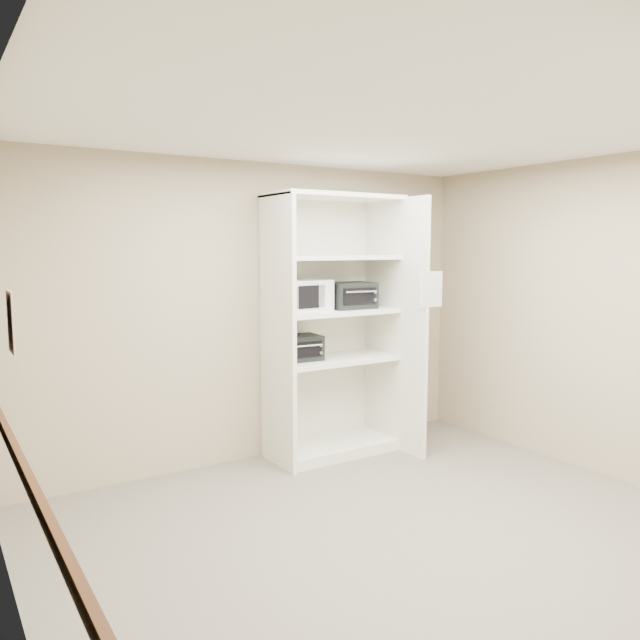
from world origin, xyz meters
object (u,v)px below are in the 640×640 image
toaster_oven_upper (350,295)px  shelving_unit (337,335)px  toaster_oven_lower (297,348)px  microwave (302,295)px

toaster_oven_upper → shelving_unit: bearing=176.8°
toaster_oven_lower → toaster_oven_upper: bearing=-2.6°
shelving_unit → toaster_oven_lower: bearing=172.4°
shelving_unit → toaster_oven_upper: shelving_unit is taller
shelving_unit → toaster_oven_upper: size_ratio=5.64×
shelving_unit → microwave: (-0.35, 0.05, 0.38)m
toaster_oven_upper → toaster_oven_lower: (-0.54, 0.07, -0.46)m
toaster_oven_lower → microwave: bearing=-5.3°
shelving_unit → toaster_oven_lower: (-0.40, 0.05, -0.10)m
microwave → toaster_oven_upper: size_ratio=1.09×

